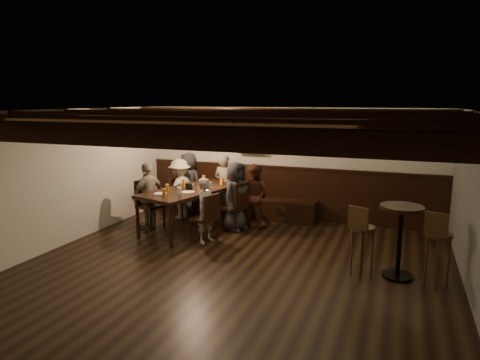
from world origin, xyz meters
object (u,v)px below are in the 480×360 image
at_px(bar_stool_right, 437,259).
at_px(person_left_far, 149,196).
at_px(person_right_near, 236,196).
at_px(dining_table, 192,192).
at_px(person_right_far, 206,210).
at_px(chair_right_near, 234,215).
at_px(chair_left_near, 181,206).
at_px(bar_stool_left, 362,251).
at_px(chair_right_far, 205,227).
at_px(chair_left_far, 150,214).
at_px(person_bench_left, 189,183).
at_px(person_bench_right, 255,195).
at_px(high_top_table, 400,231).
at_px(person_left_near, 180,189).

bearing_deg(bar_stool_right, person_left_far, -167.58).
xyz_separation_m(person_right_near, bar_stool_right, (3.55, -1.46, -0.28)).
relative_size(dining_table, person_right_far, 2.01).
bearing_deg(chair_right_near, bar_stool_right, -97.57).
distance_m(chair_left_near, bar_stool_left, 4.40).
bearing_deg(chair_right_far, person_right_far, -90.00).
bearing_deg(bar_stool_left, chair_left_far, -171.43).
height_order(chair_left_near, chair_right_near, chair_right_near).
bearing_deg(dining_table, chair_right_far, -32.05).
bearing_deg(person_bench_left, chair_right_near, 164.48).
bearing_deg(chair_left_near, person_right_near, 90.00).
xyz_separation_m(chair_right_near, person_left_far, (-1.65, -0.50, 0.37)).
bearing_deg(chair_right_far, person_bench_left, 50.17).
distance_m(person_bench_left, bar_stool_left, 4.68).
height_order(chair_left_near, person_right_far, person_right_far).
bearing_deg(person_bench_right, person_bench_left, -0.00).
bearing_deg(person_left_far, chair_right_far, 90.00).
distance_m(high_top_table, bar_stool_right, 0.60).
xyz_separation_m(chair_right_far, person_left_near, (-1.19, 1.24, 0.38)).
relative_size(person_left_near, person_right_far, 1.10).
height_order(dining_table, chair_left_near, chair_left_near).
relative_size(person_bench_left, person_right_near, 1.01).
height_order(chair_left_near, high_top_table, high_top_table).
bearing_deg(person_right_near, chair_left_far, 121.47).
bearing_deg(person_left_far, person_left_near, -180.00).
height_order(chair_left_near, person_left_near, person_left_near).
distance_m(chair_right_far, person_bench_right, 1.41).
height_order(chair_left_near, bar_stool_left, bar_stool_left).
bearing_deg(chair_right_far, bar_stool_left, -88.23).
bearing_deg(person_bench_left, chair_left_near, 111.96).
xyz_separation_m(chair_left_far, person_left_near, (0.20, 0.88, 0.35)).
height_order(person_bench_left, bar_stool_left, person_bench_left).
height_order(chair_left_far, person_left_near, person_left_near).
relative_size(person_left_near, bar_stool_right, 1.19).
bearing_deg(chair_left_far, person_right_near, 121.47).
relative_size(person_bench_left, person_right_far, 1.17).
distance_m(chair_left_near, high_top_table, 4.80).
bearing_deg(dining_table, person_right_near, 30.96).
relative_size(dining_table, chair_left_far, 2.42).
bearing_deg(person_left_near, person_right_far, 59.04).
distance_m(chair_left_near, chair_right_far, 1.70).
bearing_deg(person_bench_left, high_top_table, 169.27).
relative_size(dining_table, person_right_near, 1.72).
distance_m(chair_right_far, person_right_far, 0.32).
distance_m(chair_left_near, person_left_near, 0.38).
height_order(person_left_far, bar_stool_left, person_left_far).
bearing_deg(dining_table, person_right_far, -30.96).
relative_size(chair_right_near, chair_right_far, 1.09).
distance_m(chair_left_near, person_right_far, 1.75).
relative_size(chair_right_far, person_bench_right, 0.69).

